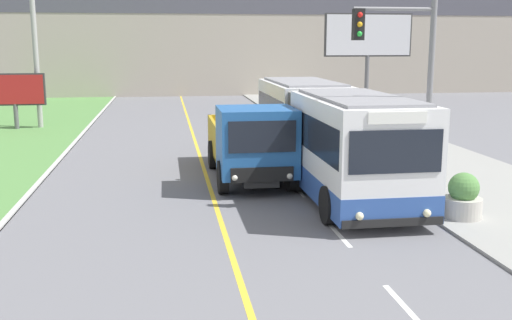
# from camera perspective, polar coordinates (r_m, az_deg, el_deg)

# --- Properties ---
(city_bus) EXTENTS (2.75, 12.71, 3.16)m
(city_bus) POSITION_cam_1_polar(r_m,az_deg,el_deg) (20.34, 6.60, 2.56)
(city_bus) COLOR white
(city_bus) RESTS_ON ground_plane
(dump_truck) EXTENTS (2.47, 6.78, 2.63)m
(dump_truck) POSITION_cam_1_polar(r_m,az_deg,el_deg) (19.63, -0.37, 1.41)
(dump_truck) COLOR black
(dump_truck) RESTS_ON ground_plane
(utility_pole_far) EXTENTS (1.80, 0.28, 9.90)m
(utility_pole_far) POSITION_cam_1_polar(r_m,az_deg,el_deg) (34.79, -20.35, 11.10)
(utility_pole_far) COLOR #9E9E99
(utility_pole_far) RESTS_ON ground_plane
(traffic_light_mast) EXTENTS (2.28, 0.32, 5.87)m
(traffic_light_mast) POSITION_cam_1_polar(r_m,az_deg,el_deg) (16.60, 14.24, 7.77)
(traffic_light_mast) COLOR slate
(traffic_light_mast) RESTS_ON ground_plane
(billboard_large) EXTENTS (5.08, 0.24, 6.24)m
(billboard_large) POSITION_cam_1_polar(r_m,az_deg,el_deg) (35.17, 10.63, 11.23)
(billboard_large) COLOR #59595B
(billboard_large) RESTS_ON ground_plane
(billboard_small) EXTENTS (3.21, 0.24, 3.01)m
(billboard_small) POSITION_cam_1_polar(r_m,az_deg,el_deg) (34.68, -22.04, 6.10)
(billboard_small) COLOR #59595B
(billboard_small) RESTS_ON ground_plane
(planter_round_near) EXTENTS (1.00, 1.00, 1.20)m
(planter_round_near) POSITION_cam_1_polar(r_m,az_deg,el_deg) (16.63, 19.12, -3.42)
(planter_round_near) COLOR #B7B2A8
(planter_round_near) RESTS_ON sidewalk_right
(planter_round_second) EXTENTS (1.03, 1.03, 1.20)m
(planter_round_second) POSITION_cam_1_polar(r_m,az_deg,el_deg) (20.47, 14.04, -0.48)
(planter_round_second) COLOR #B7B2A8
(planter_round_second) RESTS_ON sidewalk_right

